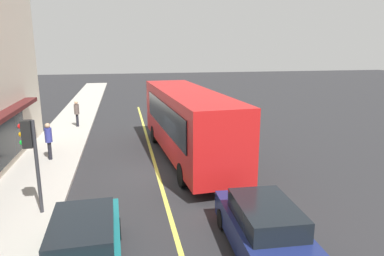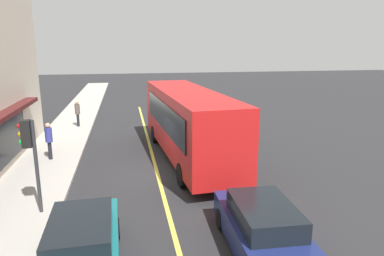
{
  "view_description": "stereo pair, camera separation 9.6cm",
  "coord_description": "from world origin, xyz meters",
  "px_view_note": "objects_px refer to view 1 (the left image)",
  "views": [
    {
      "loc": [
        -14.94,
        1.4,
        5.66
      ],
      "look_at": [
        1.91,
        -1.98,
        1.6
      ],
      "focal_mm": 32.59,
      "sensor_mm": 36.0,
      "label": 1
    },
    {
      "loc": [
        -14.96,
        1.31,
        5.66
      ],
      "look_at": [
        1.91,
        -1.98,
        1.6
      ],
      "focal_mm": 32.59,
      "sensor_mm": 36.0,
      "label": 2
    }
  ],
  "objects_px": {
    "traffic_light": "(30,145)",
    "pedestrian_waiting": "(49,138)",
    "car_navy": "(264,228)",
    "pedestrian_at_corner": "(77,111)",
    "bus": "(187,121)",
    "car_teal": "(84,246)"
  },
  "relations": [
    {
      "from": "traffic_light",
      "to": "pedestrian_waiting",
      "type": "xyz_separation_m",
      "value": [
        5.92,
        0.64,
        -1.26
      ]
    },
    {
      "from": "car_navy",
      "to": "pedestrian_at_corner",
      "type": "relative_size",
      "value": 2.41
    },
    {
      "from": "car_navy",
      "to": "pedestrian_waiting",
      "type": "distance_m",
      "value": 11.94
    },
    {
      "from": "traffic_light",
      "to": "pedestrian_waiting",
      "type": "distance_m",
      "value": 6.09
    },
    {
      "from": "bus",
      "to": "traffic_light",
      "type": "distance_m",
      "value": 8.1
    },
    {
      "from": "pedestrian_waiting",
      "to": "pedestrian_at_corner",
      "type": "xyz_separation_m",
      "value": [
        7.33,
        -0.48,
        -0.02
      ]
    },
    {
      "from": "traffic_light",
      "to": "bus",
      "type": "bearing_deg",
      "value": -49.77
    },
    {
      "from": "bus",
      "to": "car_teal",
      "type": "distance_m",
      "value": 9.73
    },
    {
      "from": "car_teal",
      "to": "pedestrian_waiting",
      "type": "distance_m",
      "value": 9.71
    },
    {
      "from": "pedestrian_at_corner",
      "to": "bus",
      "type": "bearing_deg",
      "value": -141.74
    },
    {
      "from": "traffic_light",
      "to": "pedestrian_at_corner",
      "type": "height_order",
      "value": "traffic_light"
    },
    {
      "from": "pedestrian_at_corner",
      "to": "car_navy",
      "type": "bearing_deg",
      "value": -157.73
    },
    {
      "from": "bus",
      "to": "traffic_light",
      "type": "bearing_deg",
      "value": 130.23
    },
    {
      "from": "bus",
      "to": "pedestrian_at_corner",
      "type": "distance_m",
      "value": 10.25
    },
    {
      "from": "traffic_light",
      "to": "pedestrian_at_corner",
      "type": "relative_size",
      "value": 1.76
    },
    {
      "from": "bus",
      "to": "traffic_light",
      "type": "height_order",
      "value": "bus"
    },
    {
      "from": "traffic_light",
      "to": "car_navy",
      "type": "xyz_separation_m",
      "value": [
        -3.49,
        -6.7,
        -1.79
      ]
    },
    {
      "from": "bus",
      "to": "pedestrian_waiting",
      "type": "distance_m",
      "value": 6.89
    },
    {
      "from": "bus",
      "to": "car_navy",
      "type": "height_order",
      "value": "bus"
    },
    {
      "from": "car_teal",
      "to": "car_navy",
      "type": "height_order",
      "value": "same"
    },
    {
      "from": "car_teal",
      "to": "car_navy",
      "type": "relative_size",
      "value": 0.99
    },
    {
      "from": "car_teal",
      "to": "pedestrian_at_corner",
      "type": "xyz_separation_m",
      "value": [
        16.68,
        2.06,
        0.51
      ]
    }
  ]
}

